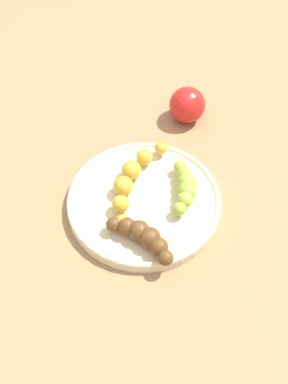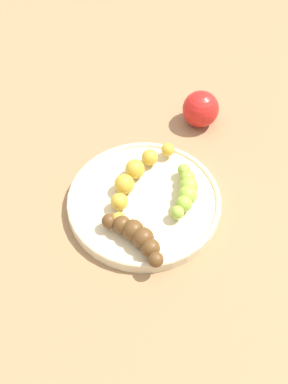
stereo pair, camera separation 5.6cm
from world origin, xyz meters
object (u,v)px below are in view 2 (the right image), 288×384
(banana_green, at_px, (186,191))
(fruit_bowl, at_px, (144,201))
(banana_overripe, at_px, (136,236))
(banana_spotted, at_px, (134,178))
(apple_red, at_px, (201,109))

(banana_green, bearing_deg, fruit_bowl, -167.01)
(fruit_bowl, relative_size, banana_overripe, 2.11)
(banana_spotted, bearing_deg, apple_red, -98.40)
(banana_spotted, relative_size, banana_overripe, 1.57)
(banana_overripe, height_order, banana_green, banana_overripe)
(banana_spotted, height_order, apple_red, apple_red)
(fruit_bowl, bearing_deg, banana_overripe, -61.52)
(banana_spotted, bearing_deg, banana_overripe, 119.93)
(fruit_bowl, xyz_separation_m, banana_green, (0.05, 0.05, 0.02))
(fruit_bowl, height_order, banana_overripe, banana_overripe)
(banana_spotted, relative_size, banana_green, 1.92)
(banana_green, relative_size, apple_red, 1.43)
(banana_spotted, distance_m, banana_overripe, 0.12)
(fruit_bowl, height_order, banana_spotted, banana_spotted)
(fruit_bowl, xyz_separation_m, banana_overripe, (0.04, -0.08, 0.02))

